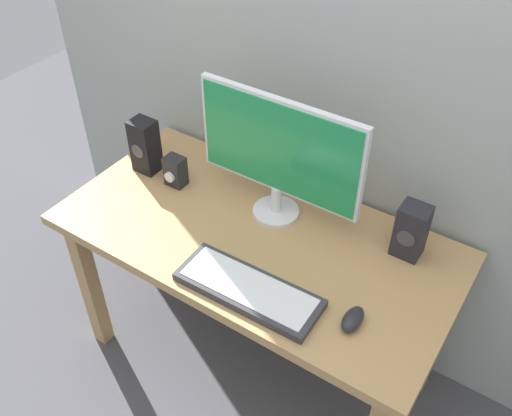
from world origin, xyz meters
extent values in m
plane|color=#4C4C51|center=(0.00, 0.00, 0.00)|extent=(6.00, 6.00, 0.00)
cube|color=tan|center=(0.00, 0.00, 0.72)|extent=(1.40, 0.70, 0.04)
cube|color=tan|center=(-0.63, -0.28, 0.35)|extent=(0.06, 0.06, 0.71)
cube|color=tan|center=(-0.63, 0.28, 0.35)|extent=(0.06, 0.06, 0.71)
cube|color=tan|center=(0.63, 0.28, 0.35)|extent=(0.06, 0.06, 0.71)
cylinder|color=silver|center=(0.00, 0.13, 0.75)|extent=(0.17, 0.17, 0.02)
cylinder|color=silver|center=(0.00, 0.13, 0.81)|extent=(0.04, 0.04, 0.10)
cube|color=silver|center=(0.00, 0.14, 1.03)|extent=(0.61, 0.02, 0.36)
cube|color=#1E8C4C|center=(0.00, 0.13, 1.03)|extent=(0.59, 0.01, 0.33)
cube|color=#333338|center=(0.13, -0.23, 0.76)|extent=(0.47, 0.18, 0.03)
cube|color=silver|center=(0.13, -0.23, 0.77)|extent=(0.43, 0.15, 0.00)
ellipsoid|color=#232328|center=(0.45, -0.16, 0.76)|extent=(0.05, 0.10, 0.04)
cube|color=#232328|center=(0.47, 0.21, 0.84)|extent=(0.10, 0.08, 0.19)
cylinder|color=#3F3F44|center=(0.47, 0.16, 0.84)|extent=(0.06, 0.00, 0.06)
cube|color=black|center=(-0.56, 0.08, 0.85)|extent=(0.09, 0.08, 0.22)
cylinder|color=#3F3F44|center=(-0.56, 0.03, 0.85)|extent=(0.06, 0.00, 0.06)
cube|color=#232328|center=(-0.41, 0.07, 0.80)|extent=(0.07, 0.06, 0.12)
cylinder|color=silver|center=(-0.41, 0.03, 0.80)|extent=(0.04, 0.01, 0.04)
camera|label=1|loc=(0.79, -1.19, 2.10)|focal=39.76mm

